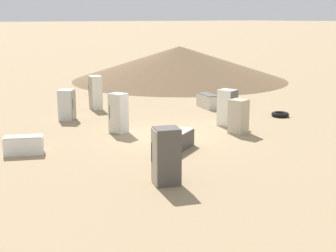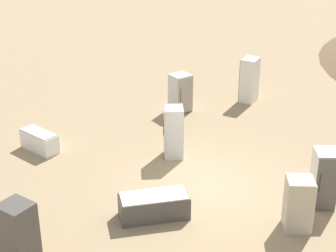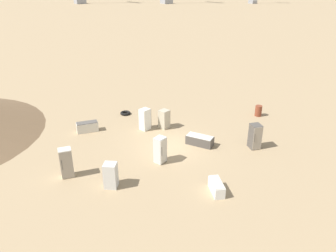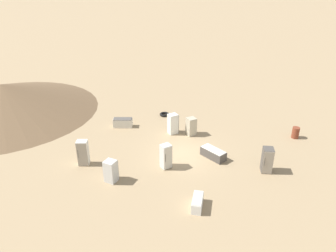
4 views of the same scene
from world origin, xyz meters
TOP-DOWN VIEW (x-y plane):
  - ground_plane at (0.00, 0.00)m, footprint 1000.00×1000.00m
  - discarded_fridge_0 at (3.35, 4.72)m, footprint 0.94×0.88m
  - discarded_fridge_1 at (1.40, -1.76)m, footprint 0.80×0.82m
  - discarded_fridge_2 at (5.86, -0.89)m, footprint 1.52×1.09m
  - discarded_fridge_3 at (-2.85, 1.26)m, footprint 0.85×0.82m
  - discarded_fridge_4 at (-0.22, -7.25)m, footprint 0.75×0.83m
  - discarded_fridge_5 at (-3.44, -0.12)m, footprint 0.80×0.90m
  - discarded_fridge_6 at (0.94, 1.82)m, footprint 2.03×1.59m
  - discarded_fridge_7 at (2.19, -5.52)m, footprint 0.99×0.99m
  - discarded_fridge_8 at (-5.52, -4.03)m, footprint 1.00×1.71m
  - scrap_tire at (-7.01, -0.07)m, footprint 0.88×0.88m
  - rusty_barrel at (-0.49, 9.27)m, footprint 0.56×0.56m

SIDE VIEW (x-z plane):
  - ground_plane at x=0.00m, z-range 0.00..0.00m
  - scrap_tire at x=-7.01m, z-range 0.00..0.22m
  - discarded_fridge_2 at x=5.86m, z-range 0.00..0.68m
  - discarded_fridge_6 at x=0.94m, z-range 0.00..0.68m
  - discarded_fridge_8 at x=-5.52m, z-range 0.00..0.76m
  - rusty_barrel at x=-0.49m, z-range 0.00..0.91m
  - discarded_fridge_3 at x=-2.85m, z-range 0.00..1.48m
  - discarded_fridge_7 at x=2.19m, z-range 0.00..1.50m
  - discarded_fridge_5 at x=-3.44m, z-range 0.00..1.68m
  - discarded_fridge_1 at x=1.40m, z-range 0.00..1.74m
  - discarded_fridge_0 at x=3.35m, z-range 0.00..1.75m
  - discarded_fridge_4 at x=-0.22m, z-range 0.00..1.83m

